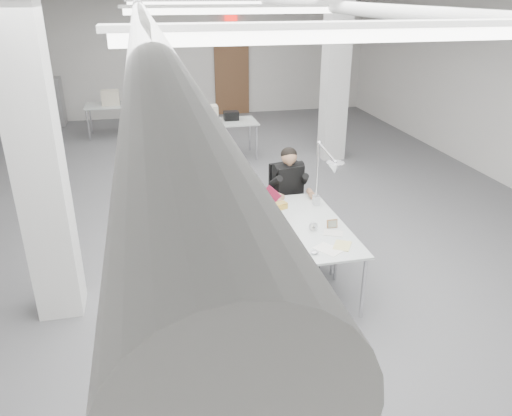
{
  "coord_description": "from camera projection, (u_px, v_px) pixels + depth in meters",
  "views": [
    {
      "loc": [
        -1.24,
        -6.99,
        3.23
      ],
      "look_at": [
        -0.12,
        -2.0,
        0.99
      ],
      "focal_mm": 35.0,
      "sensor_mm": 36.0,
      "label": 1
    }
  ],
  "objects": [
    {
      "name": "seated_person",
      "position": [
        288.0,
        179.0,
        6.69
      ],
      "size": [
        0.56,
        0.65,
        0.86
      ],
      "primitive_type": null,
      "rotation": [
        0.0,
        0.0,
        0.2
      ],
      "color": "black",
      "rests_on": "office_chair"
    },
    {
      "name": "desk_phone",
      "position": [
        201.0,
        247.0,
        5.18
      ],
      "size": [
        0.2,
        0.18,
        0.05
      ],
      "primitive_type": "cube",
      "rotation": [
        0.0,
        0.0,
        -0.01
      ],
      "color": "black",
      "rests_on": "desk_main"
    },
    {
      "name": "desk_clock",
      "position": [
        313.0,
        227.0,
        5.57
      ],
      "size": [
        0.1,
        0.06,
        0.1
      ],
      "primitive_type": "cylinder",
      "rotation": [
        1.57,
        0.0,
        -0.38
      ],
      "color": "silver",
      "rests_on": "desk_main"
    },
    {
      "name": "laptop",
      "position": [
        282.0,
        259.0,
        4.98
      ],
      "size": [
        0.33,
        0.27,
        0.02
      ],
      "primitive_type": "imported",
      "rotation": [
        0.0,
        0.0,
        -0.33
      ],
      "color": "#ABABB0",
      "rests_on": "desk_main"
    },
    {
      "name": "office_chair",
      "position": [
        287.0,
        203.0,
        6.88
      ],
      "size": [
        0.62,
        0.62,
        1.08
      ],
      "primitive_type": null,
      "rotation": [
        0.0,
        0.0,
        0.2
      ],
      "color": "black",
      "rests_on": "room_shell"
    },
    {
      "name": "desk_second",
      "position": [
        258.0,
        213.0,
        6.06
      ],
      "size": [
        1.8,
        0.9,
        0.02
      ],
      "primitive_type": "cube",
      "color": "silver",
      "rests_on": "room_shell"
    },
    {
      "name": "paper_stack_c",
      "position": [
        333.0,
        233.0,
        5.53
      ],
      "size": [
        0.25,
        0.22,
        0.01
      ],
      "primitive_type": "cube",
      "rotation": [
        0.0,
        0.0,
        -0.43
      ],
      "color": "silver",
      "rests_on": "desk_main"
    },
    {
      "name": "room_shell",
      "position": [
        234.0,
        105.0,
        7.24
      ],
      "size": [
        10.04,
        14.04,
        3.24
      ],
      "color": "#565759",
      "rests_on": "ground"
    },
    {
      "name": "pennant",
      "position": [
        263.0,
        204.0,
        5.33
      ],
      "size": [
        0.38,
        0.17,
        0.44
      ],
      "primitive_type": "cube",
      "rotation": [
        0.0,
        -0.87,
        -0.41
      ],
      "color": "maroon",
      "rests_on": "monitor"
    },
    {
      "name": "bankers_lamp",
      "position": [
        274.0,
        218.0,
        5.49
      ],
      "size": [
        0.34,
        0.23,
        0.36
      ],
      "primitive_type": null,
      "rotation": [
        0.0,
        0.0,
        0.36
      ],
      "color": "#E1C746",
      "rests_on": "desk_main"
    },
    {
      "name": "picture_frame_right",
      "position": [
        332.0,
        224.0,
        5.65
      ],
      "size": [
        0.13,
        0.03,
        0.1
      ],
      "primitive_type": "cube",
      "rotation": [
        -0.21,
        0.0,
        0.01
      ],
      "color": "#A17045",
      "rests_on": "desk_main"
    },
    {
      "name": "picture_frame_left",
      "position": [
        209.0,
        234.0,
        5.4
      ],
      "size": [
        0.13,
        0.06,
        0.1
      ],
      "primitive_type": "cube",
      "rotation": [
        -0.21,
        0.0,
        -0.19
      ],
      "color": "#A27146",
      "rests_on": "desk_main"
    },
    {
      "name": "paper_stack_a",
      "position": [
        328.0,
        249.0,
        5.18
      ],
      "size": [
        0.31,
        0.34,
        0.01
      ],
      "primitive_type": "cube",
      "rotation": [
        0.0,
        0.0,
        0.57
      ],
      "color": "white",
      "rests_on": "desk_main"
    },
    {
      "name": "bg_desk_a",
      "position": [
        218.0,
        122.0,
        10.22
      ],
      "size": [
        1.6,
        0.8,
        0.02
      ],
      "primitive_type": "cube",
      "color": "silver",
      "rests_on": "room_shell"
    },
    {
      "name": "keyboard",
      "position": [
        249.0,
        256.0,
        5.04
      ],
      "size": [
        0.46,
        0.27,
        0.02
      ],
      "primitive_type": "cube",
      "rotation": [
        0.0,
        0.0,
        0.29
      ],
      "color": "black",
      "rests_on": "desk_main"
    },
    {
      "name": "paper_stack_b",
      "position": [
        342.0,
        245.0,
        5.26
      ],
      "size": [
        0.27,
        0.29,
        0.01
      ],
      "primitive_type": "cube",
      "rotation": [
        0.0,
        0.0,
        -0.55
      ],
      "color": "#D3C97E",
      "rests_on": "desk_main"
    },
    {
      "name": "architect_lamp",
      "position": [
        325.0,
        175.0,
        5.86
      ],
      "size": [
        0.52,
        0.8,
        0.97
      ],
      "primitive_type": null,
      "rotation": [
        0.0,
        0.0,
        0.38
      ],
      "color": "#B5B5BA",
      "rests_on": "desk_second"
    },
    {
      "name": "monitor",
      "position": [
        234.0,
        210.0,
        5.32
      ],
      "size": [
        0.51,
        0.15,
        0.64
      ],
      "primitive_type": "cube",
      "rotation": [
        0.0,
        0.0,
        0.2
      ],
      "color": "#B0AFB4",
      "rests_on": "desk_main"
    },
    {
      "name": "mouse",
      "position": [
        315.0,
        253.0,
        5.09
      ],
      "size": [
        0.09,
        0.07,
        0.04
      ],
      "primitive_type": "ellipsoid",
      "rotation": [
        0.0,
        0.0,
        0.11
      ],
      "color": "silver",
      "rests_on": "desk_main"
    },
    {
      "name": "filing_cabinet",
      "position": [
        54.0,
        102.0,
        12.79
      ],
      "size": [
        0.45,
        0.55,
        1.2
      ],
      "primitive_type": "cube",
      "color": "gray",
      "rests_on": "room_shell"
    },
    {
      "name": "bg_desk_b",
      "position": [
        120.0,
        105.0,
        11.78
      ],
      "size": [
        1.6,
        0.8,
        0.02
      ],
      "primitive_type": "cube",
      "color": "silver",
      "rests_on": "room_shell"
    },
    {
      "name": "beige_monitor",
      "position": [
        243.0,
        198.0,
        5.97
      ],
      "size": [
        0.42,
        0.4,
        0.39
      ],
      "primitive_type": "cube",
      "rotation": [
        0.0,
        0.0,
        0.05
      ],
      "color": "beige",
      "rests_on": "desk_second"
    },
    {
      "name": "desk_main",
      "position": [
        277.0,
        247.0,
        5.26
      ],
      "size": [
        1.8,
        0.9,
        0.02
      ],
      "primitive_type": "cube",
      "color": "silver",
      "rests_on": "room_shell"
    }
  ]
}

